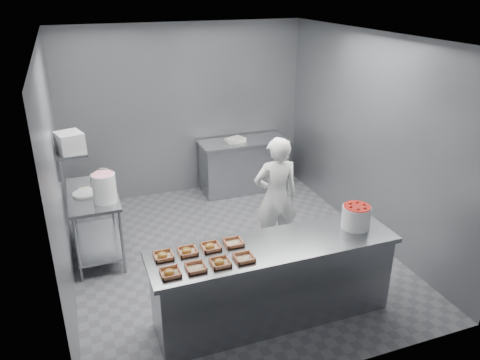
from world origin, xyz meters
name	(u,v)px	position (x,y,z in m)	size (l,w,h in m)	color
floor	(231,253)	(0.00, 0.00, 0.00)	(4.50, 4.50, 0.00)	#4C4C51
ceiling	(229,37)	(0.00, 0.00, 2.80)	(4.50, 4.50, 0.00)	white
wall_back	(185,111)	(0.00, 2.25, 1.40)	(4.00, 0.04, 2.80)	slate
wall_left	(57,178)	(-2.00, 0.00, 1.40)	(0.04, 4.50, 2.80)	slate
wall_right	(369,138)	(2.00, 0.00, 1.40)	(0.04, 4.50, 2.80)	slate
service_counter	(273,281)	(0.00, -1.35, 0.45)	(2.60, 0.70, 0.90)	slate
prep_table	(95,215)	(-1.65, 0.60, 0.59)	(0.60, 1.20, 0.90)	slate
back_counter	(244,165)	(0.90, 1.90, 0.45)	(1.50, 0.60, 0.90)	slate
wall_shelf	(71,146)	(-1.82, 0.60, 1.55)	(0.35, 0.90, 0.03)	slate
tray_0	(170,273)	(-1.11, -1.50, 0.92)	(0.19, 0.18, 0.06)	tan
tray_1	(196,268)	(-0.87, -1.50, 0.92)	(0.19, 0.18, 0.04)	tan
tray_2	(220,262)	(-0.63, -1.50, 0.92)	(0.19, 0.18, 0.06)	tan
tray_3	(244,258)	(-0.39, -1.50, 0.92)	(0.19, 0.18, 0.04)	tan
tray_4	(163,256)	(-1.11, -1.20, 0.92)	(0.19, 0.18, 0.06)	tan
tray_5	(187,251)	(-0.87, -1.20, 0.92)	(0.19, 0.18, 0.06)	tan
tray_6	(211,247)	(-0.63, -1.20, 0.92)	(0.19, 0.18, 0.06)	tan
tray_7	(233,243)	(-0.39, -1.20, 0.92)	(0.19, 0.18, 0.04)	tan
worker	(276,197)	(0.56, -0.14, 0.81)	(0.59, 0.39, 1.62)	white
strawberry_tub	(356,216)	(0.97, -1.32, 1.04)	(0.31, 0.31, 0.26)	white
glaze_bucket	(104,187)	(-1.51, 0.29, 1.09)	(0.30, 0.28, 0.44)	white
bucket_lid	(85,193)	(-1.73, 0.59, 0.91)	(0.31, 0.31, 0.02)	white
rag	(85,189)	(-1.73, 0.73, 0.91)	(0.13, 0.11, 0.02)	#CCB28C
appliance	(70,142)	(-1.82, 0.33, 1.68)	(0.27, 0.30, 0.23)	gray
paper_stack	(235,140)	(0.74, 1.90, 0.93)	(0.30, 0.22, 0.06)	silver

